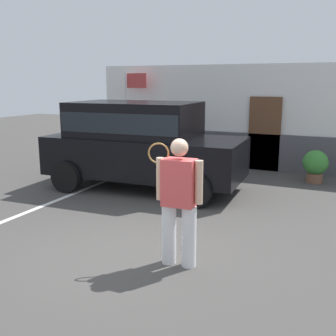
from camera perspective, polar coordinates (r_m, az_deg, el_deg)
The scene contains 7 objects.
ground_plane at distance 6.25m, azimuth -4.74°, elevation -11.58°, with size 40.00×40.00×0.00m, color #423F3D.
parking_stripe_0 at distance 8.96m, azimuth -15.89°, elevation -4.59°, with size 0.12×4.40×0.01m, color silver.
house_frontage at distance 12.08m, azimuth 11.09°, elevation 6.70°, with size 9.47×0.40×3.00m.
parked_suv at distance 9.49m, azimuth -3.92°, elevation 3.85°, with size 4.69×2.35×2.05m.
tennis_player_man at distance 5.48m, azimuth 1.54°, elevation -4.64°, with size 0.79×0.30×1.78m.
potted_plant_by_porch at distance 10.79m, azimuth 20.17°, elevation 0.44°, with size 0.63×0.63×0.83m.
flag_pole at distance 12.96m, azimuth -5.25°, elevation 9.68°, with size 0.80×0.13×2.82m.
Camera 1 is at (2.84, -4.97, 2.52)m, focal length 42.97 mm.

